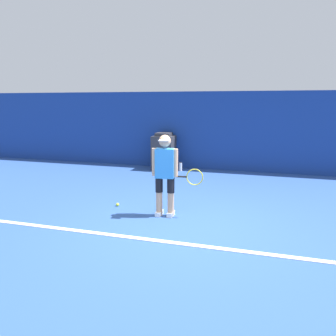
# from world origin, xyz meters

# --- Properties ---
(ground_plane) EXTENTS (24.00, 24.00, 0.00)m
(ground_plane) POSITION_xyz_m (0.00, 0.00, 0.00)
(ground_plane) COLOR #2D5193
(back_wall) EXTENTS (24.00, 0.10, 2.42)m
(back_wall) POSITION_xyz_m (0.00, 5.06, 1.21)
(back_wall) COLOR navy
(back_wall) RESTS_ON ground_plane
(court_baseline) EXTENTS (21.60, 0.10, 0.01)m
(court_baseline) POSITION_xyz_m (0.00, -0.63, 0.01)
(court_baseline) COLOR white
(court_baseline) RESTS_ON ground_plane
(tennis_player) EXTENTS (0.94, 0.30, 1.52)m
(tennis_player) POSITION_xyz_m (-0.44, 0.51, 0.84)
(tennis_player) COLOR tan
(tennis_player) RESTS_ON ground_plane
(tennis_ball) EXTENTS (0.07, 0.07, 0.07)m
(tennis_ball) POSITION_xyz_m (-1.56, 0.77, 0.03)
(tennis_ball) COLOR #D1E533
(tennis_ball) RESTS_ON ground_plane
(covered_chair) EXTENTS (0.65, 0.64, 1.16)m
(covered_chair) POSITION_xyz_m (-1.76, 4.64, 0.56)
(covered_chair) COLOR #333338
(covered_chair) RESTS_ON ground_plane
(water_bottle) EXTENTS (0.09, 0.09, 0.28)m
(water_bottle) POSITION_xyz_m (-1.18, 4.53, 0.13)
(water_bottle) COLOR white
(water_bottle) RESTS_ON ground_plane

